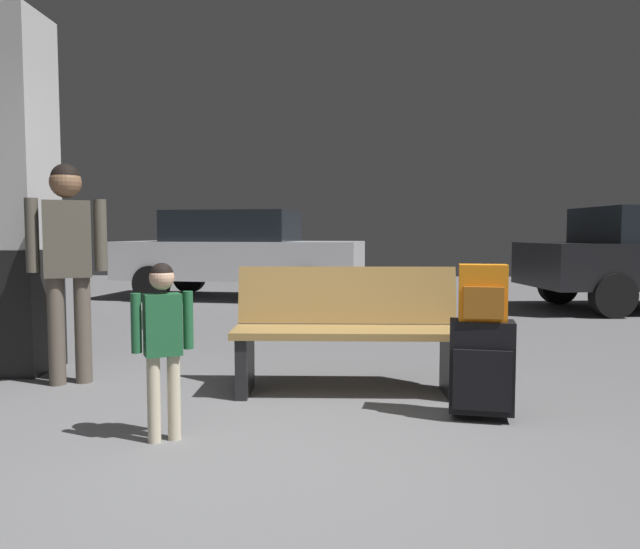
# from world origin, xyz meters

# --- Properties ---
(ground_plane) EXTENTS (18.00, 18.00, 0.10)m
(ground_plane) POSITION_xyz_m (0.00, 4.00, -0.05)
(ground_plane) COLOR slate
(structural_pillar) EXTENTS (0.57, 0.57, 2.87)m
(structural_pillar) POSITION_xyz_m (-2.30, 1.99, 1.42)
(structural_pillar) COLOR black
(structural_pillar) RESTS_ON ground_plane
(bench) EXTENTS (1.61, 0.55, 0.89)m
(bench) POSITION_xyz_m (0.41, 1.46, 0.44)
(bench) COLOR #9E7A42
(bench) RESTS_ON ground_plane
(suitcase) EXTENTS (0.41, 0.29, 0.60)m
(suitcase) POSITION_xyz_m (1.22, 0.85, 0.32)
(suitcase) COLOR black
(suitcase) RESTS_ON ground_plane
(backpack_bright) EXTENTS (0.30, 0.23, 0.34)m
(backpack_bright) POSITION_xyz_m (1.22, 0.85, 0.77)
(backpack_bright) COLOR orange
(backpack_bright) RESTS_ON suitcase
(child) EXTENTS (0.30, 0.19, 0.97)m
(child) POSITION_xyz_m (-0.59, 0.39, 0.60)
(child) COLOR beige
(child) RESTS_ON ground_plane
(adult) EXTENTS (0.52, 0.32, 1.64)m
(adult) POSITION_xyz_m (-1.67, 1.60, 1.01)
(adult) COLOR brown
(adult) RESTS_ON ground_plane
(parked_car_far) EXTENTS (4.29, 2.23, 1.51)m
(parked_car_far) POSITION_xyz_m (-1.44, 7.55, 0.81)
(parked_car_far) COLOR silver
(parked_car_far) RESTS_ON ground_plane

